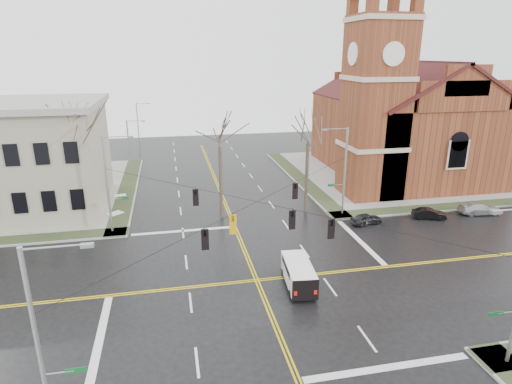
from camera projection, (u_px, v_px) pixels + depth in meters
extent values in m
plane|color=black|center=(257.00, 280.00, 31.76)|extent=(120.00, 120.00, 0.00)
cube|color=gray|center=(395.00, 173.00, 59.82)|extent=(30.00, 30.00, 0.15)
cube|color=#2E3B20|center=(301.00, 178.00, 57.15)|extent=(2.00, 30.00, 0.02)
cube|color=#2E3B20|center=(459.00, 205.00, 46.94)|extent=(30.00, 2.00, 0.02)
cube|color=gray|center=(6.00, 196.00, 50.22)|extent=(30.00, 30.00, 0.15)
cube|color=#2E3B20|center=(127.00, 188.00, 52.85)|extent=(2.00, 30.00, 0.02)
cube|color=gold|center=(255.00, 280.00, 31.74)|extent=(0.12, 100.00, 0.01)
cube|color=gold|center=(258.00, 280.00, 31.78)|extent=(0.12, 100.00, 0.01)
cube|color=gold|center=(257.00, 281.00, 31.65)|extent=(100.00, 0.12, 0.01)
cube|color=gold|center=(256.00, 279.00, 31.87)|extent=(100.00, 0.12, 0.01)
cube|color=silver|center=(388.00, 367.00, 22.94)|extent=(9.50, 0.50, 0.01)
cube|color=silver|center=(183.00, 231.00, 40.58)|extent=(9.50, 0.50, 0.01)
cube|color=silver|center=(99.00, 341.00, 25.09)|extent=(0.50, 9.50, 0.01)
cube|color=silver|center=(360.00, 241.00, 38.43)|extent=(0.50, 9.50, 0.01)
cube|color=#612D19|center=(375.00, 110.00, 47.76)|extent=(6.00, 6.00, 20.00)
cube|color=#C1AD94|center=(382.00, 19.00, 44.82)|extent=(6.30, 6.30, 0.50)
cylinder|color=silver|center=(394.00, 54.00, 43.06)|extent=(2.40, 0.15, 2.40)
cylinder|color=silver|center=(353.00, 54.00, 45.32)|extent=(0.15, 2.40, 2.40)
cube|color=#612D19|center=(402.00, 137.00, 59.42)|extent=(18.00, 24.00, 10.00)
cube|color=#612D19|center=(357.00, 171.00, 52.93)|extent=(2.00, 5.00, 4.40)
cube|color=gray|center=(11.00, 160.00, 44.46)|extent=(18.00, 14.00, 11.00)
cylinder|color=gray|center=(345.00, 172.00, 43.24)|extent=(0.20, 0.20, 9.00)
cylinder|color=gray|center=(338.00, 185.00, 43.54)|extent=(1.20, 0.06, 0.06)
cube|color=#0D4D21|center=(332.00, 185.00, 43.41)|extent=(0.90, 0.04, 0.25)
cylinder|color=gray|center=(336.00, 129.00, 41.65)|extent=(2.40, 0.08, 0.08)
cube|color=gray|center=(324.00, 130.00, 41.43)|extent=(0.50, 0.22, 0.15)
cylinder|color=gray|center=(107.00, 185.00, 38.83)|extent=(0.20, 0.20, 9.00)
cylinder|color=gray|center=(116.00, 199.00, 39.36)|extent=(1.20, 0.06, 0.06)
cube|color=#0D4D21|center=(124.00, 198.00, 39.49)|extent=(0.90, 0.04, 0.25)
cylinder|color=gray|center=(116.00, 137.00, 37.69)|extent=(2.40, 0.08, 0.08)
cube|color=gray|center=(130.00, 137.00, 37.94)|extent=(0.50, 0.22, 0.15)
cylinder|color=gray|center=(508.00, 312.00, 22.12)|extent=(1.20, 0.06, 0.06)
cube|color=#0D4D21|center=(496.00, 314.00, 21.99)|extent=(0.90, 0.04, 0.25)
cube|color=gray|center=(497.00, 212.00, 20.01)|extent=(0.50, 0.22, 0.15)
cylinder|color=gray|center=(38.00, 348.00, 17.41)|extent=(0.20, 0.20, 9.00)
cylinder|color=gray|center=(59.00, 373.00, 17.94)|extent=(1.20, 0.06, 0.06)
cube|color=#0D4D21|center=(76.00, 370.00, 18.07)|extent=(0.90, 0.04, 0.25)
cylinder|color=gray|center=(54.00, 247.00, 16.27)|extent=(2.40, 0.08, 0.08)
cube|color=gray|center=(87.00, 245.00, 16.52)|extent=(0.50, 0.22, 0.15)
cylinder|color=black|center=(257.00, 202.00, 29.84)|extent=(23.02, 23.02, 0.03)
cylinder|color=black|center=(257.00, 202.00, 29.84)|extent=(23.02, 23.02, 0.03)
imported|color=black|center=(205.00, 240.00, 25.58)|extent=(0.21, 0.26, 1.30)
imported|color=black|center=(295.00, 191.00, 34.57)|extent=(0.21, 0.26, 1.30)
imported|color=#DC9F0C|center=(233.00, 224.00, 27.83)|extent=(0.21, 0.26, 1.30)
imported|color=black|center=(196.00, 197.00, 33.03)|extent=(0.21, 0.26, 1.30)
imported|color=black|center=(331.00, 229.00, 27.12)|extent=(0.21, 0.26, 1.30)
imported|color=black|center=(292.00, 220.00, 28.60)|extent=(0.21, 0.26, 1.30)
cylinder|color=gray|center=(129.00, 152.00, 54.50)|extent=(0.16, 0.16, 8.00)
cylinder|color=gray|center=(135.00, 121.00, 53.48)|extent=(2.00, 0.07, 0.07)
cube|color=gray|center=(143.00, 121.00, 53.69)|extent=(0.45, 0.20, 0.13)
cylinder|color=gray|center=(138.00, 127.00, 73.12)|extent=(0.16, 0.16, 8.00)
cylinder|color=gray|center=(142.00, 103.00, 72.11)|extent=(2.00, 0.07, 0.07)
cube|color=gray|center=(148.00, 104.00, 72.31)|extent=(0.45, 0.20, 0.13)
cube|color=white|center=(299.00, 273.00, 30.63)|extent=(2.21, 4.76, 1.48)
cube|color=white|center=(293.00, 264.00, 32.51)|extent=(1.85, 0.95, 1.04)
cube|color=black|center=(293.00, 256.00, 32.65)|extent=(1.61, 0.26, 0.70)
cube|color=black|center=(298.00, 266.00, 30.65)|extent=(2.09, 3.29, 0.48)
cube|color=#B70C0A|center=(296.00, 293.00, 28.39)|extent=(0.21, 0.08, 0.30)
cube|color=#B70C0A|center=(316.00, 292.00, 28.53)|extent=(0.21, 0.08, 0.30)
cube|color=black|center=(298.00, 283.00, 30.86)|extent=(2.26, 4.81, 0.09)
cylinder|color=black|center=(284.00, 273.00, 32.21)|extent=(0.28, 0.65, 0.63)
cylinder|color=black|center=(305.00, 272.00, 32.38)|extent=(0.28, 0.65, 0.63)
cylinder|color=black|center=(291.00, 294.00, 29.33)|extent=(0.28, 0.65, 0.63)
cylinder|color=black|center=(314.00, 293.00, 29.50)|extent=(0.28, 0.65, 0.63)
imported|color=black|center=(366.00, 219.00, 42.07)|extent=(3.36, 1.83, 1.09)
imported|color=black|center=(429.00, 214.00, 43.43)|extent=(3.48, 2.14, 1.08)
imported|color=#ACACAF|center=(479.00, 208.00, 44.70)|extent=(4.44, 2.27, 1.23)
cylinder|color=#3D3427|center=(84.00, 183.00, 40.25)|extent=(0.36, 0.36, 8.51)
cylinder|color=#3D3427|center=(221.00, 182.00, 42.95)|extent=(0.36, 0.36, 7.23)
cylinder|color=#3D3427|center=(307.00, 178.00, 44.15)|extent=(0.36, 0.36, 7.31)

